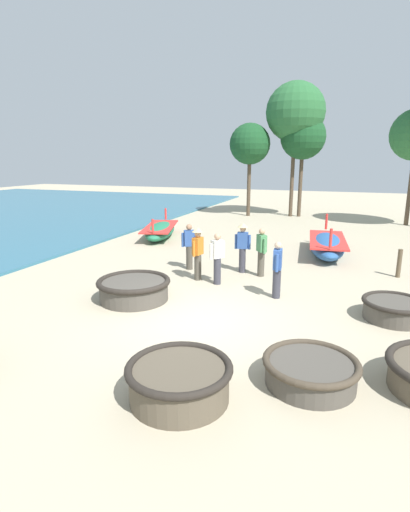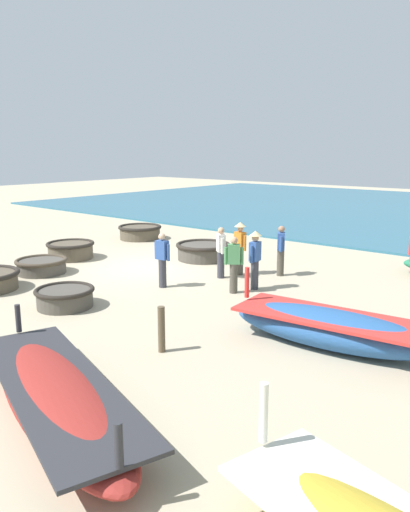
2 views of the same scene
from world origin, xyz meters
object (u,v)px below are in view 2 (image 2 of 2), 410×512
Objects in this scene: coracle_center at (203,250)px; fisherman_with_hat at (234,263)px; fisherman_by_coracle at (281,249)px; mooring_post_inland at (162,329)px; coracle_beside_post at (140,232)px; fisherman_crouching at (240,245)px; long_boat_blue_hull at (57,395)px; fisherman_standing_left at (255,256)px; coracle_front_left at (42,265)px; fisherman_standing_right at (221,251)px; coracle_far_right at (65,297)px; coracle_weathered at (71,250)px; long_boat_ochre_hull at (330,328)px; fisherman_hauling at (162,259)px.

fisherman_with_hat is at bearing 51.35° from coracle_center.
fisherman_by_coracle is 1.71× the size of mooring_post_inland.
fisherman_crouching reaches higher than coracle_beside_post.
coracle_beside_post is 9.21m from fisherman_with_hat.
long_boat_blue_hull is 7.74m from fisherman_standing_left.
fisherman_crouching reaches higher than fisherman_by_coracle.
coracle_beside_post is 1.16× the size of coracle_front_left.
fisherman_crouching and fisherman_standing_left have the same top height.
coracle_front_left is (6.27, 2.22, -0.07)m from coracle_beside_post.
long_boat_blue_hull is 3.21× the size of fisherman_crouching.
fisherman_crouching is 1.06× the size of fisherman_standing_right.
long_boat_blue_hull is (3.11, 4.34, 0.04)m from coracle_far_right.
coracle_weathered is 11.04m from long_boat_ochre_hull.
long_boat_ochre_hull is 0.80× the size of long_boat_blue_hull.
long_boat_blue_hull is (4.68, 7.89, 0.05)m from coracle_front_left.
long_boat_blue_hull is 2.72m from mooring_post_inland.
coracle_far_right is 5.34m from long_boat_blue_hull.
coracle_beside_post is 13.39m from long_boat_ochre_hull.
long_boat_blue_hull is (6.58, 9.03, -0.02)m from coracle_weathered.
long_boat_ochre_hull is 2.72× the size of fisherman_hauling.
fisherman_by_coracle reaches higher than coracle_weathered.
fisherman_standing_right is (1.66, 2.11, 0.51)m from coracle_center.
fisherman_with_hat is 4.42m from mooring_post_inland.
fisherman_crouching is at bearing -129.53° from fisherman_standing_left.
fisherman_standing_right is (-1.91, 0.61, 0.00)m from fisherman_hauling.
coracle_center is 1.25× the size of fisherman_standing_right.
fisherman_with_hat reaches higher than long_boat_ochre_hull.
long_boat_ochre_hull is 2.72× the size of fisherman_by_coracle.
coracle_far_right is at bearing -11.02° from fisherman_hauling.
fisherman_hauling reaches higher than long_boat_blue_hull.
fisherman_by_coracle is at bearing 138.81° from fisherman_standing_right.
fisherman_standing_right reaches higher than long_boat_ochre_hull.
fisherman_by_coracle is 1.89m from fisherman_standing_right.
coracle_front_left is 0.97× the size of fisherman_standing_left.
fisherman_hauling and fisherman_by_coracle have the same top height.
coracle_far_right is at bearing 36.38° from coracle_beside_post.
fisherman_standing_right is (-7.91, -3.16, 0.53)m from long_boat_blue_hull.
fisherman_standing_left is at bearing -166.49° from mooring_post_inland.
coracle_weathered is 9.40m from mooring_post_inland.
coracle_far_right is 0.78× the size of coracle_beside_post.
fisherman_by_coracle is at bearing 86.06° from coracle_center.
fisherman_crouching is (-3.94, 4.92, 0.70)m from coracle_front_left.
fisherman_with_hat is at bearing 146.65° from coracle_far_right.
fisherman_hauling is at bearing -147.83° from long_boat_blue_hull.
long_boat_ochre_hull is at bearing 81.92° from coracle_weathered.
fisherman_crouching is at bearing -161.02° from long_boat_blue_hull.
fisherman_standing_right is at bearing -158.21° from long_boat_blue_hull.
coracle_front_left is 6.89m from fisherman_standing_left.
coracle_beside_post reaches higher than coracle_center.
fisherman_standing_right reaches higher than coracle_center.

